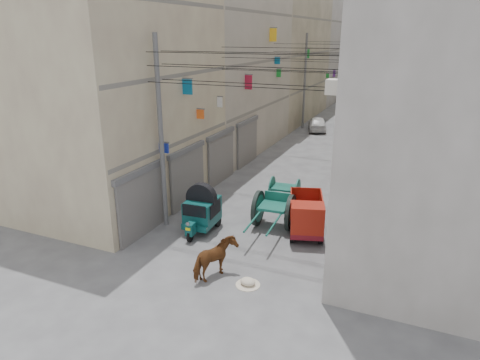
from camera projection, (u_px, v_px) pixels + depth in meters
The scene contains 18 objects.
ground at pixel (159, 327), 12.21m from camera, with size 140.00×140.00×0.00m, color #48484A.
building_row_left at pixel (279, 49), 42.72m from camera, with size 8.00×62.00×14.00m.
building_row_right at pixel (456, 52), 36.69m from camera, with size 8.00×62.00×14.00m.
end_cap_building at pixel (392, 43), 67.33m from camera, with size 22.00×10.00×13.00m, color #B0A28A.
shutters_left at pixel (206, 165), 22.20m from camera, with size 0.18×14.40×2.88m.
signboards at pixel (330, 102), 29.88m from camera, with size 8.22×40.52×5.67m.
ac_units at pixel (355, 49), 15.07m from camera, with size 0.70×6.55×3.35m.
utility_poles at pixel (314, 103), 25.66m from camera, with size 7.40×22.20×8.00m.
overhead_cables at pixel (305, 57), 22.50m from camera, with size 7.40×22.52×1.12m.
auto_rickshaw at pixel (202, 210), 17.96m from camera, with size 1.40×2.31×1.60m.
tonga_cart at pixel (274, 210), 18.28m from camera, with size 1.70×3.51×1.55m.
mini_truck at pixel (306, 218), 17.49m from camera, with size 2.11×3.19×1.65m.
second_cart at pixel (285, 189), 21.21m from camera, with size 1.45×1.31×1.21m.
feed_sack at pixel (248, 282), 14.22m from camera, with size 0.51×0.41×0.26m, color beige.
horse at pixel (215, 259), 14.47m from camera, with size 0.76×1.66×1.41m, color brown.
distant_car_white at pixel (317, 124), 36.71m from camera, with size 1.43×3.56×1.21m, color silver.
distant_car_grey at pixel (366, 111), 42.77m from camera, with size 1.20×3.46×1.14m, color #5A5F5D.
distant_car_green at pixel (356, 116), 39.69m from camera, with size 1.86×4.57×1.33m, color #1F5B36.
Camera 1 is at (6.20, -8.41, 7.96)m, focal length 32.00 mm.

